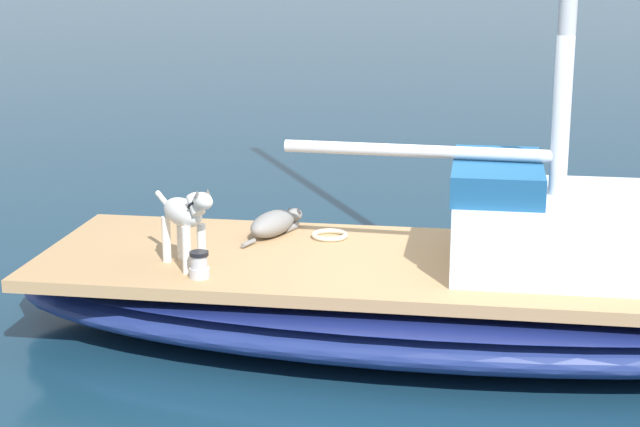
# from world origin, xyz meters

# --- Properties ---
(ground_plane) EXTENTS (120.00, 120.00, 0.00)m
(ground_plane) POSITION_xyz_m (0.00, 0.00, 0.00)
(ground_plane) COLOR #143347
(sailboat_main) EXTENTS (2.90, 7.36, 0.66)m
(sailboat_main) POSITION_xyz_m (0.00, 0.00, 0.34)
(sailboat_main) COLOR navy
(sailboat_main) RESTS_ON ground
(cabin_house) EXTENTS (1.52, 2.29, 0.84)m
(cabin_house) POSITION_xyz_m (-0.06, 1.12, 1.01)
(cabin_house) COLOR silver
(cabin_house) RESTS_ON sailboat_main
(dog_grey) EXTENTS (0.93, 0.43, 0.22)m
(dog_grey) POSITION_xyz_m (-0.50, -1.52, 0.77)
(dog_grey) COLOR gray
(dog_grey) RESTS_ON sailboat_main
(dog_white) EXTENTS (0.71, 0.73, 0.70)m
(dog_white) POSITION_xyz_m (0.58, -1.96, 1.08)
(dog_white) COLOR silver
(dog_white) RESTS_ON sailboat_main
(deck_winch) EXTENTS (0.16, 0.16, 0.21)m
(deck_winch) POSITION_xyz_m (0.81, -1.78, 0.76)
(deck_winch) COLOR #B7B7BC
(deck_winch) RESTS_ON sailboat_main
(coiled_rope) EXTENTS (0.32, 0.32, 0.04)m
(coiled_rope) POSITION_xyz_m (-0.51, -1.02, 0.68)
(coiled_rope) COLOR beige
(coiled_rope) RESTS_ON sailboat_main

